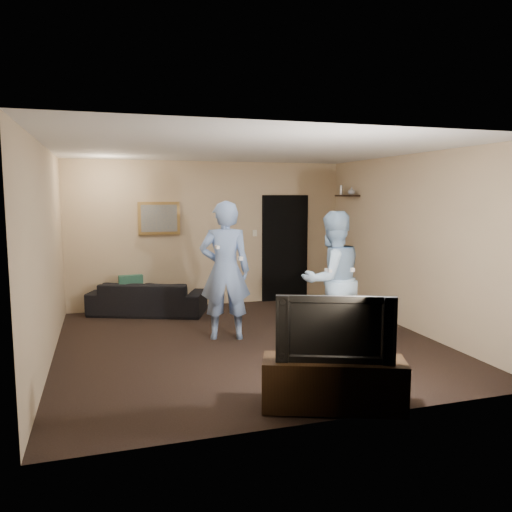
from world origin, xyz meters
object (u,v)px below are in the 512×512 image
object	(u,v)px
wii_player_left	(225,271)
wii_player_right	(332,280)
tv_console	(333,384)
sofa	(148,298)
television	(335,327)

from	to	relation	value
wii_player_left	wii_player_right	world-z (taller)	wii_player_left
tv_console	sofa	bearing A→B (deg)	128.37
tv_console	television	xyz separation A→B (m)	(0.00, 0.00, 0.55)
television	wii_player_right	bearing A→B (deg)	86.48
wii_player_left	wii_player_right	xyz separation A→B (m)	(1.24, -0.80, -0.06)
sofa	wii_player_right	distance (m)	3.43
tv_console	television	bearing A→B (deg)	0.00
television	wii_player_right	size ratio (longest dim) A/B	0.60
tv_console	television	distance (m)	0.55
tv_console	wii_player_left	bearing A→B (deg)	120.58
wii_player_left	television	bearing A→B (deg)	-80.93
wii_player_right	sofa	bearing A→B (deg)	129.68
wii_player_right	television	bearing A→B (deg)	-115.04
tv_console	wii_player_left	xyz separation A→B (m)	(-0.41, 2.58, 0.71)
tv_console	television	size ratio (longest dim) A/B	1.22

